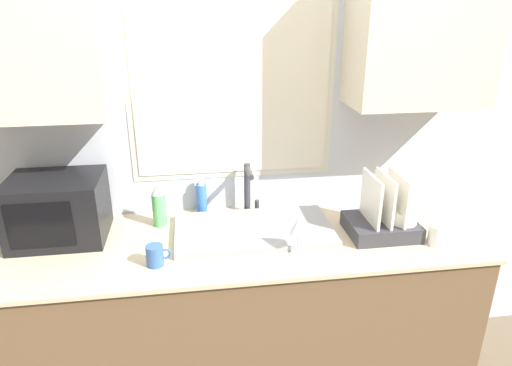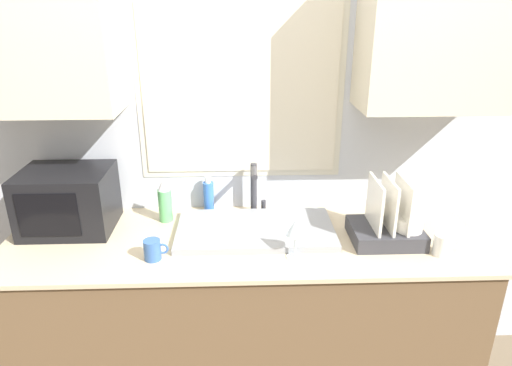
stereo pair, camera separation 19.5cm
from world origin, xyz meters
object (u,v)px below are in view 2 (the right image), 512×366
Objects in this scene: dish_rack at (388,226)px; spray_bottle at (165,201)px; soap_bottle at (209,196)px; faucet at (255,185)px; wine_glass at (296,229)px; mug_near_sink at (153,250)px; microwave at (68,200)px.

spray_bottle is at bearing 166.79° from dish_rack.
soap_bottle is (0.20, 0.11, -0.02)m from spray_bottle.
faucet is 1.39× the size of soap_bottle.
wine_glass is (0.39, -0.47, 0.05)m from soap_bottle.
faucet is at bearing 8.51° from spray_bottle.
wine_glass is at bearing -50.73° from soap_bottle.
faucet is at bearing 44.28° from mug_near_sink.
faucet is 0.88m from microwave.
spray_bottle is 0.70m from wine_glass.
microwave reaches higher than mug_near_sink.
microwave is 1.07m from wine_glass.
spray_bottle is at bearing 148.12° from wine_glass.
dish_rack is (0.59, -0.31, -0.08)m from faucet.
faucet reaches higher than wine_glass.
wine_glass is (1.03, -0.31, -0.01)m from microwave.
spray_bottle reaches higher than soap_bottle.
spray_bottle is at bearing 7.81° from microwave.
soap_bottle is 1.06× the size of wine_glass.
dish_rack reaches higher than mug_near_sink.
microwave is 0.54m from mug_near_sink.
mug_near_sink is at bearing -135.72° from faucet.
microwave is 2.29× the size of wine_glass.
faucet is 1.47× the size of wine_glass.
faucet is 2.51× the size of mug_near_sink.
spray_bottle is 2.12× the size of mug_near_sink.
microwave reaches higher than spray_bottle.
spray_bottle is 0.37m from mug_near_sink.
faucet is at bearing 152.45° from dish_rack.
microwave is 1.84× the size of spray_bottle.
microwave is 2.17× the size of soap_bottle.
soap_bottle is 0.51m from mug_near_sink.
mug_near_sink is at bearing -113.63° from soap_bottle.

